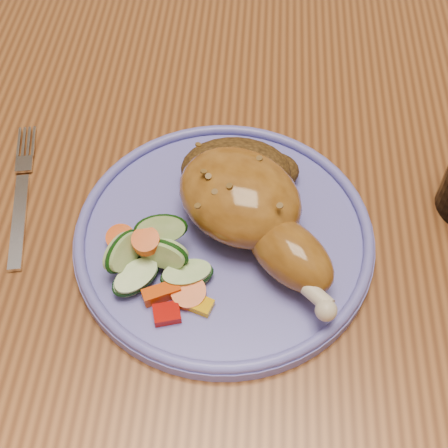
% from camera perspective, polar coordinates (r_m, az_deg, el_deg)
% --- Properties ---
extents(ground, '(4.00, 4.00, 0.00)m').
position_cam_1_polar(ground, '(1.30, 1.56, -15.68)').
color(ground, '#57311E').
rests_on(ground, ground).
extents(dining_table, '(0.90, 1.40, 0.75)m').
position_cam_1_polar(dining_table, '(0.72, 2.72, 3.47)').
color(dining_table, brown).
rests_on(dining_table, ground).
extents(plate, '(0.27, 0.27, 0.01)m').
position_cam_1_polar(plate, '(0.57, 0.00, -1.26)').
color(plate, '#6260C2').
rests_on(plate, dining_table).
extents(plate_rim, '(0.27, 0.27, 0.01)m').
position_cam_1_polar(plate_rim, '(0.56, 0.00, -0.61)').
color(plate_rim, '#6260C2').
rests_on(plate_rim, plate).
extents(chicken_leg, '(0.17, 0.19, 0.06)m').
position_cam_1_polar(chicken_leg, '(0.54, 2.53, 1.30)').
color(chicken_leg, '#935C1E').
rests_on(chicken_leg, plate).
extents(rice_pilaf, '(0.11, 0.08, 0.05)m').
position_cam_1_polar(rice_pilaf, '(0.58, 1.31, 4.84)').
color(rice_pilaf, '#4C3213').
rests_on(rice_pilaf, plate).
extents(vegetable_pile, '(0.10, 0.10, 0.05)m').
position_cam_1_polar(vegetable_pile, '(0.53, -6.53, -3.14)').
color(vegetable_pile, '#A50A05').
rests_on(vegetable_pile, plate).
extents(fork, '(0.04, 0.16, 0.00)m').
position_cam_1_polar(fork, '(0.63, -18.08, 2.19)').
color(fork, silver).
rests_on(fork, dining_table).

